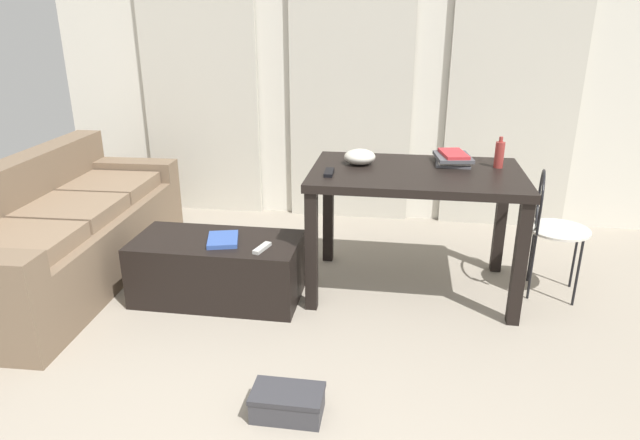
{
  "coord_description": "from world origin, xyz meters",
  "views": [
    {
      "loc": [
        0.46,
        -1.64,
        1.7
      ],
      "look_at": [
        -0.05,
        1.7,
        0.44
      ],
      "focal_mm": 31.28,
      "sensor_mm": 36.0,
      "label": 1
    }
  ],
  "objects_px": {
    "couch": "(61,234)",
    "bowl": "(360,157)",
    "coffee_table": "(218,269)",
    "book_stack": "(453,158)",
    "tv_remote_primary": "(262,248)",
    "wire_chair": "(549,218)",
    "magazine": "(223,240)",
    "shoebox": "(288,403)",
    "craft_table": "(416,188)",
    "tv_remote_on_table": "(329,172)",
    "bottle_near": "(499,154)"
  },
  "relations": [
    {
      "from": "shoebox",
      "to": "tv_remote_primary",
      "type": "bearing_deg",
      "value": 110.26
    },
    {
      "from": "bottle_near",
      "to": "bowl",
      "type": "xyz_separation_m",
      "value": [
        -0.86,
        -0.05,
        -0.04
      ]
    },
    {
      "from": "tv_remote_on_table",
      "to": "tv_remote_primary",
      "type": "xyz_separation_m",
      "value": [
        -0.36,
        -0.26,
        -0.4
      ]
    },
    {
      "from": "book_stack",
      "to": "bowl",
      "type": "bearing_deg",
      "value": -170.43
    },
    {
      "from": "bottle_near",
      "to": "magazine",
      "type": "bearing_deg",
      "value": -163.57
    },
    {
      "from": "craft_table",
      "to": "bottle_near",
      "type": "xyz_separation_m",
      "value": [
        0.5,
        0.15,
        0.2
      ]
    },
    {
      "from": "couch",
      "to": "craft_table",
      "type": "height_order",
      "value": "couch"
    },
    {
      "from": "bottle_near",
      "to": "magazine",
      "type": "relative_size",
      "value": 0.8
    },
    {
      "from": "tv_remote_on_table",
      "to": "shoebox",
      "type": "relative_size",
      "value": 0.5
    },
    {
      "from": "couch",
      "to": "magazine",
      "type": "relative_size",
      "value": 8.7
    },
    {
      "from": "bottle_near",
      "to": "craft_table",
      "type": "bearing_deg",
      "value": -163.39
    },
    {
      "from": "craft_table",
      "to": "magazine",
      "type": "height_order",
      "value": "craft_table"
    },
    {
      "from": "couch",
      "to": "shoebox",
      "type": "xyz_separation_m",
      "value": [
        1.79,
        -1.15,
        -0.25
      ]
    },
    {
      "from": "shoebox",
      "to": "couch",
      "type": "bearing_deg",
      "value": 147.26
    },
    {
      "from": "magazine",
      "to": "coffee_table",
      "type": "bearing_deg",
      "value": 140.16
    },
    {
      "from": "bowl",
      "to": "magazine",
      "type": "xyz_separation_m",
      "value": [
        -0.79,
        -0.44,
        -0.44
      ]
    },
    {
      "from": "craft_table",
      "to": "bottle_near",
      "type": "bearing_deg",
      "value": 16.61
    },
    {
      "from": "magazine",
      "to": "book_stack",
      "type": "bearing_deg",
      "value": 6.19
    },
    {
      "from": "wire_chair",
      "to": "bottle_near",
      "type": "height_order",
      "value": "bottle_near"
    },
    {
      "from": "wire_chair",
      "to": "magazine",
      "type": "bearing_deg",
      "value": -168.14
    },
    {
      "from": "craft_table",
      "to": "tv_remote_primary",
      "type": "xyz_separation_m",
      "value": [
        -0.88,
        -0.42,
        -0.28
      ]
    },
    {
      "from": "wire_chair",
      "to": "magazine",
      "type": "xyz_separation_m",
      "value": [
        -1.98,
        -0.42,
        -0.1
      ]
    },
    {
      "from": "coffee_table",
      "to": "book_stack",
      "type": "bearing_deg",
      "value": 19.73
    },
    {
      "from": "bowl",
      "to": "tv_remote_on_table",
      "type": "height_order",
      "value": "bowl"
    },
    {
      "from": "bowl",
      "to": "shoebox",
      "type": "height_order",
      "value": "bowl"
    },
    {
      "from": "tv_remote_on_table",
      "to": "shoebox",
      "type": "bearing_deg",
      "value": -93.44
    },
    {
      "from": "craft_table",
      "to": "tv_remote_primary",
      "type": "bearing_deg",
      "value": -154.55
    },
    {
      "from": "bowl",
      "to": "book_stack",
      "type": "bearing_deg",
      "value": 9.57
    },
    {
      "from": "wire_chair",
      "to": "book_stack",
      "type": "bearing_deg",
      "value": 168.71
    },
    {
      "from": "wire_chair",
      "to": "couch",
      "type": "bearing_deg",
      "value": -175.12
    },
    {
      "from": "coffee_table",
      "to": "wire_chair",
      "type": "distance_m",
      "value": 2.09
    },
    {
      "from": "book_stack",
      "to": "shoebox",
      "type": "distance_m",
      "value": 1.88
    },
    {
      "from": "bowl",
      "to": "wire_chair",
      "type": "bearing_deg",
      "value": -1.04
    },
    {
      "from": "tv_remote_primary",
      "to": "coffee_table",
      "type": "bearing_deg",
      "value": 176.6
    },
    {
      "from": "bowl",
      "to": "tv_remote_primary",
      "type": "relative_size",
      "value": 1.24
    },
    {
      "from": "tv_remote_on_table",
      "to": "book_stack",
      "type": "bearing_deg",
      "value": 23.34
    },
    {
      "from": "couch",
      "to": "wire_chair",
      "type": "relative_size",
      "value": 2.6
    },
    {
      "from": "couch",
      "to": "bowl",
      "type": "distance_m",
      "value": 2.06
    },
    {
      "from": "craft_table",
      "to": "bottle_near",
      "type": "relative_size",
      "value": 6.65
    },
    {
      "from": "tv_remote_on_table",
      "to": "couch",
      "type": "bearing_deg",
      "value": 178.49
    },
    {
      "from": "bowl",
      "to": "couch",
      "type": "bearing_deg",
      "value": -171.58
    },
    {
      "from": "bowl",
      "to": "shoebox",
      "type": "xyz_separation_m",
      "value": [
        -0.18,
        -1.44,
        -0.78
      ]
    },
    {
      "from": "wire_chair",
      "to": "bowl",
      "type": "distance_m",
      "value": 1.24
    },
    {
      "from": "wire_chair",
      "to": "shoebox",
      "type": "distance_m",
      "value": 2.02
    },
    {
      "from": "coffee_table",
      "to": "tv_remote_on_table",
      "type": "height_order",
      "value": "tv_remote_on_table"
    },
    {
      "from": "book_stack",
      "to": "shoebox",
      "type": "height_order",
      "value": "book_stack"
    },
    {
      "from": "couch",
      "to": "book_stack",
      "type": "distance_m",
      "value": 2.63
    },
    {
      "from": "couch",
      "to": "bowl",
      "type": "bearing_deg",
      "value": 8.42
    },
    {
      "from": "tv_remote_on_table",
      "to": "tv_remote_primary",
      "type": "distance_m",
      "value": 0.6
    },
    {
      "from": "coffee_table",
      "to": "shoebox",
      "type": "relative_size",
      "value": 3.17
    }
  ]
}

